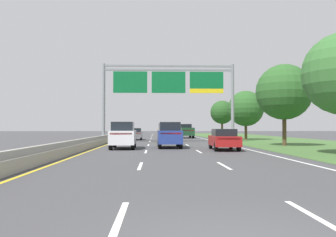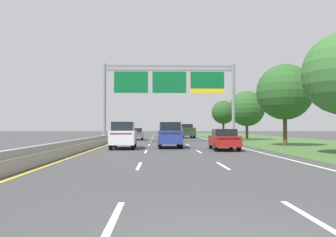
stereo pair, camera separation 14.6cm
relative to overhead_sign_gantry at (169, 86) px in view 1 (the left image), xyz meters
The scene contains 14 objects.
ground_plane 6.37m from the overhead_sign_gantry, 139.18° to the left, with size 220.00×220.00×0.00m, color #3D3D3F.
lane_striping 6.37m from the overhead_sign_gantry, 146.44° to the right, with size 11.96×106.00×0.01m.
grass_verge_right 15.06m from the overhead_sign_gantry, ahead, with size 14.00×110.00×0.02m, color #3D602D.
median_barrier_concrete 9.15m from the overhead_sign_gantry, behind, with size 0.60×110.00×0.85m.
overhead_sign_gantry is the anchor object (origin of this frame).
pickup_truck_darkgreen 16.71m from the overhead_sign_gantry, 77.75° to the left, with size 2.15×5.45×2.20m.
car_red_right_lane_sedan 15.25m from the overhead_sign_gantry, 75.26° to the right, with size 1.95×4.45×1.57m.
car_grey_left_lane_sedan 10.39m from the overhead_sign_gantry, 118.62° to the left, with size 1.90×4.43×1.57m.
car_white_left_lane_suv 13.53m from the overhead_sign_gantry, 108.92° to the right, with size 2.00×4.74×2.11m.
car_blue_centre_lane_suv 11.87m from the overhead_sign_gantry, 91.78° to the right, with size 1.94×4.72×2.11m.
car_gold_centre_lane_suv 5.27m from the overhead_sign_gantry, 144.44° to the right, with size 2.04×4.75×2.11m.
roadside_tree_mid 13.17m from the overhead_sign_gantry, 38.09° to the right, with size 5.10×5.10×7.48m.
roadside_tree_far 13.23m from the overhead_sign_gantry, 34.46° to the left, with size 4.82×4.82×6.64m.
roadside_tree_distant 24.18m from the overhead_sign_gantry, 64.75° to the left, with size 4.13×4.13×6.40m.
Camera 1 is at (-1.18, -5.01, 1.71)m, focal length 37.55 mm.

